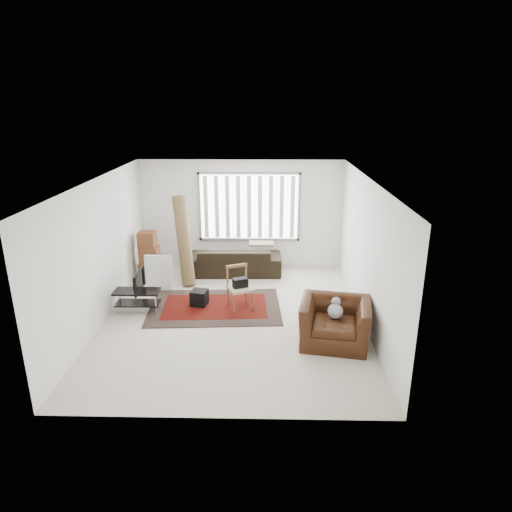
{
  "coord_description": "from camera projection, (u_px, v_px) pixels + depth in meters",
  "views": [
    {
      "loc": [
        0.62,
        -8.07,
        4.04
      ],
      "look_at": [
        0.42,
        0.68,
        1.05
      ],
      "focal_mm": 32.0,
      "sensor_mm": 36.0,
      "label": 1
    }
  ],
  "objects": [
    {
      "name": "moving_boxes",
      "position": [
        149.0,
        257.0,
        10.74
      ],
      "size": [
        0.47,
        0.44,
        1.15
      ],
      "color": "brown",
      "rests_on": "ground"
    },
    {
      "name": "subwoofer",
      "position": [
        199.0,
        298.0,
        9.42
      ],
      "size": [
        0.37,
        0.37,
        0.32
      ],
      "primitive_type": "cube",
      "rotation": [
        0.0,
        0.0,
        -0.2
      ],
      "color": "black",
      "rests_on": "persian_rug"
    },
    {
      "name": "room",
      "position": [
        236.0,
        224.0,
        8.86
      ],
      "size": [
        6.0,
        6.02,
        2.71
      ],
      "color": "beige",
      "rests_on": "ground"
    },
    {
      "name": "armchair",
      "position": [
        335.0,
        319.0,
        7.9
      ],
      "size": [
        1.35,
        1.23,
        0.88
      ],
      "rotation": [
        0.0,
        0.0,
        -0.18
      ],
      "color": "#391B0B",
      "rests_on": "ground"
    },
    {
      "name": "side_chair",
      "position": [
        240.0,
        286.0,
        9.22
      ],
      "size": [
        0.62,
        0.62,
        0.88
      ],
      "rotation": [
        0.0,
        0.0,
        0.4
      ],
      "color": "#9C8566",
      "rests_on": "ground"
    },
    {
      "name": "persian_rug",
      "position": [
        215.0,
        307.0,
        9.39
      ],
      "size": [
        2.76,
        1.93,
        0.02
      ],
      "color": "black",
      "rests_on": "ground"
    },
    {
      "name": "tv",
      "position": [
        136.0,
        281.0,
        9.0
      ],
      "size": [
        0.1,
        0.73,
        0.42
      ],
      "primitive_type": "imported",
      "rotation": [
        0.0,
        0.0,
        1.57
      ],
      "color": "black",
      "rests_on": "tv_stand"
    },
    {
      "name": "white_flatpack",
      "position": [
        159.0,
        273.0,
        10.18
      ],
      "size": [
        0.63,
        0.24,
        0.79
      ],
      "primitive_type": "cube",
      "rotation": [
        -0.11,
        0.0,
        -0.11
      ],
      "color": "silver",
      "rests_on": "ground"
    },
    {
      "name": "tv_stand",
      "position": [
        137.0,
        296.0,
        9.11
      ],
      "size": [
        0.91,
        0.41,
        0.45
      ],
      "color": "black",
      "rests_on": "ground"
    },
    {
      "name": "sofa",
      "position": [
        235.0,
        256.0,
        11.13
      ],
      "size": [
        2.28,
        1.03,
        0.87
      ],
      "primitive_type": "imported",
      "rotation": [
        0.0,
        0.0,
        3.16
      ],
      "color": "black",
      "rests_on": "ground"
    },
    {
      "name": "rolled_rug",
      "position": [
        184.0,
        241.0,
        10.35
      ],
      "size": [
        0.62,
        0.82,
        2.05
      ],
      "primitive_type": "cylinder",
      "rotation": [
        -0.23,
        0.0,
        0.48
      ],
      "color": "brown",
      "rests_on": "ground"
    }
  ]
}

